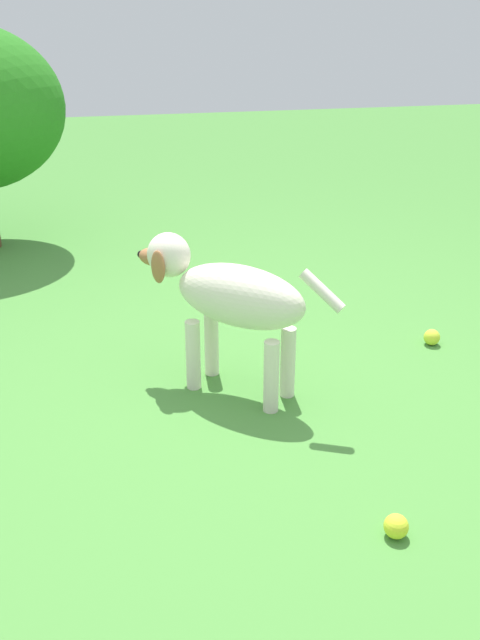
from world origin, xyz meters
TOP-DOWN VIEW (x-y plane):
  - ground at (0.00, 0.00)m, footprint 14.00×14.00m
  - dog at (0.03, 0.18)m, footprint 0.62×0.59m
  - tennis_ball_0 at (0.30, -0.68)m, footprint 0.07×0.07m
  - tennis_ball_1 at (0.91, 0.35)m, footprint 0.07×0.07m

SIDE VIEW (x-z plane):
  - ground at x=0.00m, z-range 0.00..0.00m
  - tennis_ball_0 at x=0.30m, z-range 0.00..0.07m
  - tennis_ball_1 at x=0.91m, z-range 0.00..0.07m
  - dog at x=0.03m, z-range 0.09..0.63m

